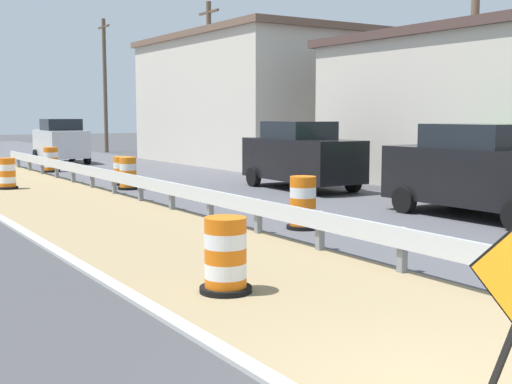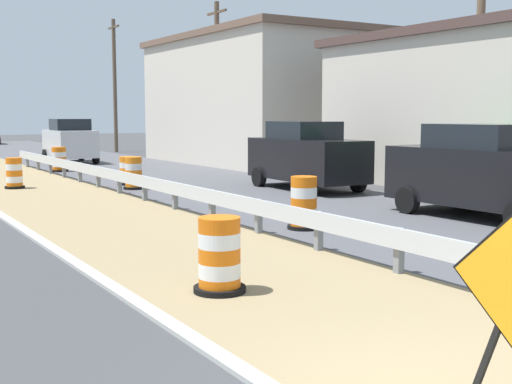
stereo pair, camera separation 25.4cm
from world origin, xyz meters
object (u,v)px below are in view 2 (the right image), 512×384
object	(u,v)px
traffic_barrel_nearest	(219,259)
utility_pole_far	(115,84)
car_lead_far_lane	(70,141)
traffic_barrel_farther	(128,172)
traffic_barrel_mid	(134,175)
car_mid_far_lane	(306,156)
traffic_barrel_far	(14,175)
car_trailing_near_lane	(486,172)
utility_pole_mid	(217,81)
traffic_barrel_farthest	(59,161)
traffic_barrel_close	(304,205)
utility_pole_near	(480,41)

from	to	relation	value
traffic_barrel_nearest	utility_pole_far	bearing A→B (deg)	72.48
car_lead_far_lane	traffic_barrel_farther	bearing A→B (deg)	175.79
traffic_barrel_farther	traffic_barrel_mid	bearing A→B (deg)	-103.93
traffic_barrel_farther	car_mid_far_lane	bearing A→B (deg)	-44.83
utility_pole_far	traffic_barrel_far	bearing A→B (deg)	-118.49
car_trailing_near_lane	utility_pole_mid	bearing A→B (deg)	169.79
traffic_barrel_farthest	car_lead_far_lane	size ratio (longest dim) A/B	0.25
traffic_barrel_mid	traffic_barrel_close	bearing A→B (deg)	-88.30
traffic_barrel_farther	traffic_barrel_nearest	bearing A→B (deg)	-105.93
traffic_barrel_far	car_lead_far_lane	world-z (taller)	car_lead_far_lane
traffic_barrel_mid	car_mid_far_lane	bearing A→B (deg)	-31.67
traffic_barrel_nearest	traffic_barrel_far	distance (m)	14.75
traffic_barrel_nearest	utility_pole_far	size ratio (longest dim) A/B	0.12
traffic_barrel_nearest	traffic_barrel_farthest	distance (m)	20.79
traffic_barrel_mid	car_trailing_near_lane	world-z (taller)	car_trailing_near_lane
utility_pole_near	traffic_barrel_far	bearing A→B (deg)	139.79
traffic_barrel_nearest	utility_pole_far	world-z (taller)	utility_pole_far
traffic_barrel_nearest	car_lead_far_lane	size ratio (longest dim) A/B	0.24
traffic_barrel_close	traffic_barrel_mid	bearing A→B (deg)	91.70
utility_pole_near	car_trailing_near_lane	bearing A→B (deg)	-136.44
traffic_barrel_far	traffic_barrel_farthest	distance (m)	6.50
traffic_barrel_close	utility_pole_near	world-z (taller)	utility_pole_near
car_mid_far_lane	utility_pole_near	xyz separation A→B (m)	(3.05, -4.19, 3.39)
car_lead_far_lane	car_mid_far_lane	world-z (taller)	car_lead_far_lane
traffic_barrel_close	utility_pole_mid	size ratio (longest dim) A/B	0.14
traffic_barrel_far	car_mid_far_lane	bearing A→B (deg)	-32.72
traffic_barrel_close	traffic_barrel_farthest	xyz separation A→B (m)	(-0.50, 17.01, -0.04)
traffic_barrel_mid	utility_pole_mid	bearing A→B (deg)	48.02
car_mid_far_lane	utility_pole_mid	size ratio (longest dim) A/B	0.59
car_lead_far_lane	utility_pole_near	distance (m)	21.20
traffic_barrel_far	car_mid_far_lane	size ratio (longest dim) A/B	0.22
traffic_barrel_far	traffic_barrel_close	bearing A→B (deg)	-72.65
traffic_barrel_mid	car_mid_far_lane	xyz separation A→B (m)	(4.74, -2.92, 0.62)
traffic_barrel_close	traffic_barrel_far	distance (m)	11.78
traffic_barrel_mid	car_lead_far_lane	xyz separation A→B (m)	(1.65, 12.89, 0.62)
utility_pole_near	car_mid_far_lane	bearing A→B (deg)	126.00
car_lead_far_lane	utility_pole_mid	distance (m)	7.99
traffic_barrel_farther	car_mid_far_lane	xyz separation A→B (m)	(4.38, -4.35, 0.66)
traffic_barrel_mid	traffic_barrel_farther	world-z (taller)	traffic_barrel_mid
traffic_barrel_mid	car_mid_far_lane	distance (m)	5.60
traffic_barrel_mid	utility_pole_far	xyz separation A→B (m)	(6.95, 20.99, 3.88)
traffic_barrel_mid	utility_pole_near	size ratio (longest dim) A/B	0.12
traffic_barrel_farther	traffic_barrel_close	bearing A→B (deg)	-90.48
car_mid_far_lane	utility_pole_near	bearing A→B (deg)	37.86
utility_pole_mid	utility_pole_near	bearing A→B (deg)	-89.42
traffic_barrel_nearest	traffic_barrel_mid	bearing A→B (deg)	73.84
traffic_barrel_mid	utility_pole_far	distance (m)	22.45
car_lead_far_lane	traffic_barrel_mid	bearing A→B (deg)	174.94
traffic_barrel_farther	traffic_barrel_farthest	world-z (taller)	traffic_barrel_farthest
traffic_barrel_mid	car_trailing_near_lane	size ratio (longest dim) A/B	0.22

